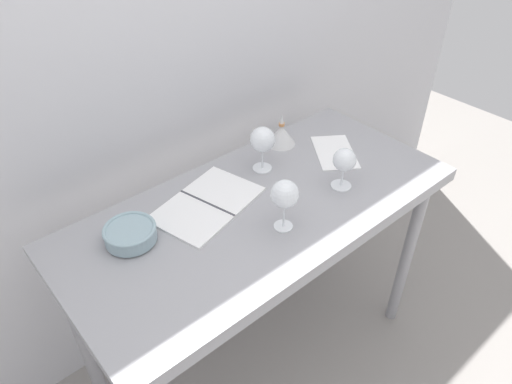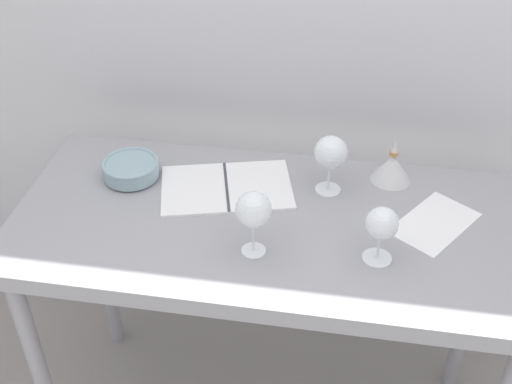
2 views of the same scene
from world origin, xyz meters
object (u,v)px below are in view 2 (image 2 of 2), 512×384
at_px(wine_glass_far_right, 331,154).
at_px(open_notebook, 227,187).
at_px(tasting_sheet_upper, 435,223).
at_px(tasting_bowl, 131,168).
at_px(wine_glass_near_center, 253,211).
at_px(wine_glass_near_right, 382,225).
at_px(decanter_funnel, 392,167).

relative_size(wine_glass_far_right, open_notebook, 0.42).
xyz_separation_m(tasting_sheet_upper, tasting_bowl, (-0.86, 0.07, 0.03)).
xyz_separation_m(wine_glass_near_center, tasting_sheet_upper, (0.46, 0.19, -0.13)).
bearing_deg(tasting_sheet_upper, tasting_bowl, -150.02).
distance_m(tasting_sheet_upper, tasting_bowl, 0.87).
relative_size(wine_glass_near_center, tasting_sheet_upper, 0.73).
bearing_deg(wine_glass_near_center, wine_glass_near_right, 4.34).
relative_size(wine_glass_far_right, wine_glass_near_center, 0.97).
bearing_deg(wine_glass_near_right, open_notebook, 151.94).
height_order(wine_glass_far_right, tasting_sheet_upper, wine_glass_far_right).
distance_m(wine_glass_near_center, tasting_sheet_upper, 0.51).
height_order(open_notebook, decanter_funnel, decanter_funnel).
bearing_deg(tasting_bowl, decanter_funnel, 8.65).
bearing_deg(open_notebook, tasting_bowl, 163.18).
height_order(wine_glass_near_right, decanter_funnel, wine_glass_near_right).
distance_m(wine_glass_near_center, open_notebook, 0.31).
bearing_deg(wine_glass_near_right, tasting_sheet_upper, 47.61).
distance_m(tasting_bowl, decanter_funnel, 0.76).
xyz_separation_m(wine_glass_far_right, tasting_bowl, (-0.57, -0.03, -0.09)).
bearing_deg(wine_glass_far_right, open_notebook, -172.11).
xyz_separation_m(wine_glass_near_center, open_notebook, (-0.12, 0.25, -0.13)).
xyz_separation_m(wine_glass_near_center, tasting_bowl, (-0.41, 0.26, -0.10)).
bearing_deg(tasting_sheet_upper, wine_glass_far_right, -164.73).
bearing_deg(decanter_funnel, wine_glass_near_right, -95.33).
height_order(wine_glass_far_right, wine_glass_near_center, wine_glass_near_center).
bearing_deg(wine_glass_near_right, wine_glass_near_center, -175.66).
height_order(wine_glass_near_right, tasting_bowl, wine_glass_near_right).
relative_size(wine_glass_near_center, wine_glass_near_right, 1.16).
bearing_deg(wine_glass_near_right, decanter_funnel, 84.67).
xyz_separation_m(wine_glass_far_right, wine_glass_near_right, (0.14, -0.27, -0.02)).
bearing_deg(wine_glass_near_center, wine_glass_far_right, 60.41).
relative_size(tasting_bowl, decanter_funnel, 1.23).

